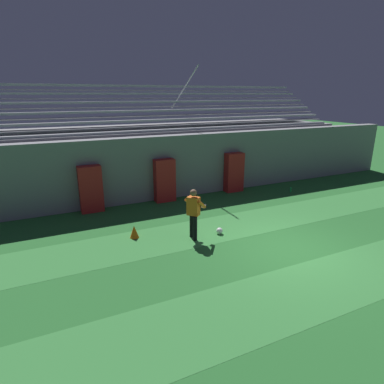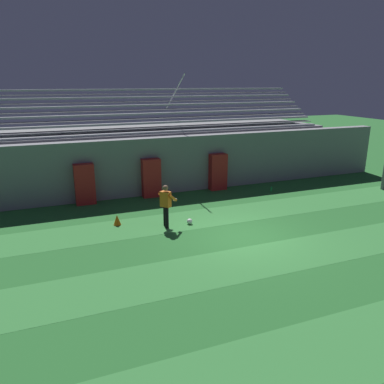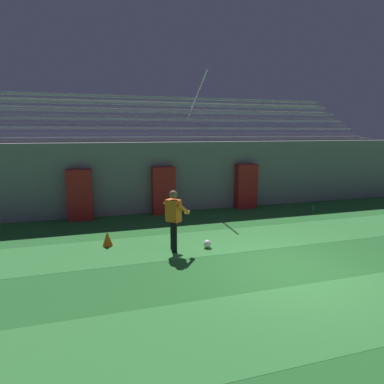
% 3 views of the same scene
% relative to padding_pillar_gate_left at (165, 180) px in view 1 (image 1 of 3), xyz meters
% --- Properties ---
extents(ground_plane, '(80.00, 80.00, 0.00)m').
position_rel_padding_pillar_gate_left_xyz_m(ground_plane, '(1.77, -5.95, -0.93)').
color(ground_plane, '#286B2D').
extents(turf_stripe_mid, '(28.00, 2.07, 0.01)m').
position_rel_padding_pillar_gate_left_xyz_m(turf_stripe_mid, '(1.77, -7.80, -0.93)').
color(turf_stripe_mid, '#38843D').
rests_on(turf_stripe_mid, ground).
extents(turf_stripe_far, '(28.00, 2.07, 0.01)m').
position_rel_padding_pillar_gate_left_xyz_m(turf_stripe_far, '(1.77, -3.65, -0.93)').
color(turf_stripe_far, '#38843D').
rests_on(turf_stripe_far, ground).
extents(back_wall, '(24.00, 0.60, 2.80)m').
position_rel_padding_pillar_gate_left_xyz_m(back_wall, '(1.77, 0.55, 0.47)').
color(back_wall, gray).
rests_on(back_wall, ground).
extents(padding_pillar_gate_left, '(0.89, 0.44, 1.87)m').
position_rel_padding_pillar_gate_left_xyz_m(padding_pillar_gate_left, '(0.00, 0.00, 0.00)').
color(padding_pillar_gate_left, '#B21E1E').
rests_on(padding_pillar_gate_left, ground).
extents(padding_pillar_gate_right, '(0.89, 0.44, 1.87)m').
position_rel_padding_pillar_gate_left_xyz_m(padding_pillar_gate_right, '(3.54, 0.00, 0.00)').
color(padding_pillar_gate_right, '#B21E1E').
rests_on(padding_pillar_gate_right, ground).
extents(padding_pillar_far_left, '(0.89, 0.44, 1.87)m').
position_rel_padding_pillar_gate_left_xyz_m(padding_pillar_far_left, '(-3.11, 0.00, 0.00)').
color(padding_pillar_far_left, '#B21E1E').
rests_on(padding_pillar_far_left, ground).
extents(bleacher_stand, '(18.00, 4.75, 5.83)m').
position_rel_padding_pillar_gate_left_xyz_m(bleacher_stand, '(1.77, 3.24, 0.58)').
color(bleacher_stand, gray).
rests_on(bleacher_stand, ground).
extents(goalkeeper, '(0.73, 0.74, 1.67)m').
position_rel_padding_pillar_gate_left_xyz_m(goalkeeper, '(-0.52, -4.01, 0.02)').
color(goalkeeper, black).
rests_on(goalkeeper, ground).
extents(soccer_ball, '(0.22, 0.22, 0.22)m').
position_rel_padding_pillar_gate_left_xyz_m(soccer_ball, '(0.41, -4.08, -0.82)').
color(soccer_ball, white).
rests_on(soccer_ball, ground).
extents(traffic_cone, '(0.30, 0.30, 0.42)m').
position_rel_padding_pillar_gate_left_xyz_m(traffic_cone, '(-2.26, -3.15, -0.72)').
color(traffic_cone, orange).
rests_on(traffic_cone, ground).
extents(water_bottle, '(0.07, 0.07, 0.24)m').
position_rel_padding_pillar_gate_left_xyz_m(water_bottle, '(5.94, -1.34, -0.81)').
color(water_bottle, green).
rests_on(water_bottle, ground).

